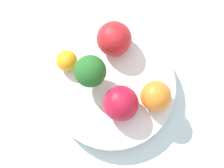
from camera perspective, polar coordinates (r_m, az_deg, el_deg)
ground_plane at (r=0.66m, az=0.00°, el=-1.32°), size 6.00×6.00×0.00m
table_surface at (r=0.65m, az=0.00°, el=-1.13°), size 1.20×1.20×0.02m
bowl at (r=0.62m, az=0.00°, el=-0.59°), size 0.21×0.21×0.03m
broccoli at (r=0.57m, az=-3.34°, el=1.89°), size 0.05×0.05×0.07m
apple_red at (r=0.57m, az=1.33°, el=-2.98°), size 0.06×0.06×0.06m
apple_green at (r=0.60m, az=0.75°, el=6.90°), size 0.06×0.06×0.06m
orange_front at (r=0.60m, az=-6.91°, el=3.55°), size 0.03×0.03×0.03m
orange_back at (r=0.58m, az=6.70°, el=-1.85°), size 0.05×0.05×0.05m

